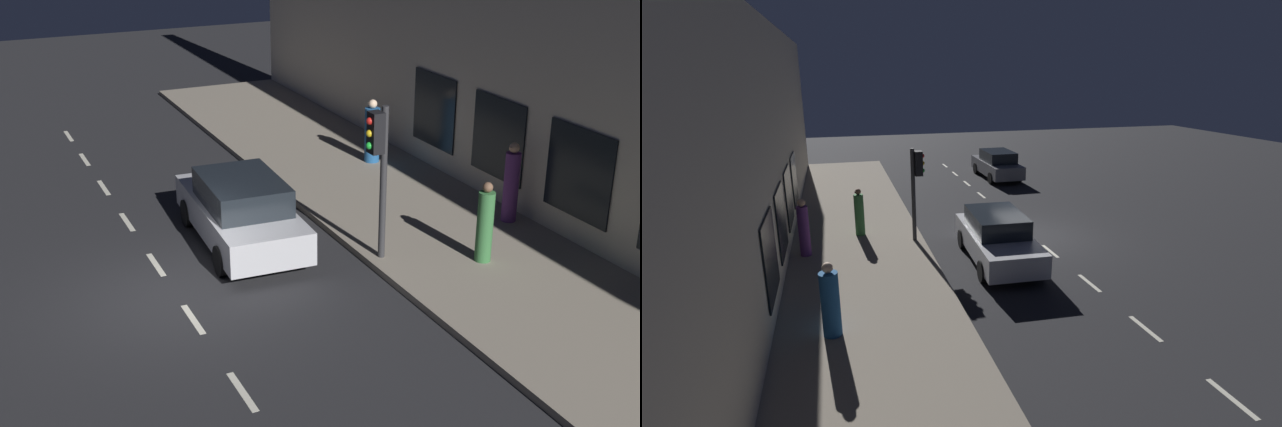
{
  "view_description": "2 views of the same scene",
  "coord_description": "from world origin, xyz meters",
  "views": [
    {
      "loc": [
        -3.75,
        -14.43,
        7.64
      ],
      "look_at": [
        2.69,
        -0.79,
        1.57
      ],
      "focal_mm": 47.51,
      "sensor_mm": 36.0,
      "label": 1
    },
    {
      "loc": [
        6.85,
        15.24,
        5.91
      ],
      "look_at": [
        2.66,
        -0.07,
        1.07
      ],
      "focal_mm": 26.44,
      "sensor_mm": 36.0,
      "label": 2
    }
  ],
  "objects": [
    {
      "name": "ground_plane",
      "position": [
        0.0,
        0.0,
        0.0
      ],
      "size": [
        60.0,
        60.0,
        0.0
      ],
      "primitive_type": "plane",
      "color": "#232326"
    },
    {
      "name": "sidewalk",
      "position": [
        6.25,
        0.0,
        0.07
      ],
      "size": [
        4.5,
        32.0,
        0.15
      ],
      "color": "gray",
      "rests_on": "ground"
    },
    {
      "name": "building_facade",
      "position": [
        8.8,
        0.0,
        3.68
      ],
      "size": [
        0.65,
        32.0,
        7.38
      ],
      "color": "beige",
      "rests_on": "ground"
    },
    {
      "name": "lane_centre_line",
      "position": [
        0.0,
        -1.0,
        0.0
      ],
      "size": [
        0.12,
        27.2,
        0.01
      ],
      "color": "beige",
      "rests_on": "ground"
    },
    {
      "name": "traffic_light",
      "position": [
        4.21,
        -0.34,
        2.38
      ],
      "size": [
        0.49,
        0.32,
        3.26
      ],
      "color": "#2D2D30",
      "rests_on": "sidewalk"
    },
    {
      "name": "parked_car_1",
      "position": [
        2.02,
        1.86,
        0.79
      ],
      "size": [
        2.09,
        4.63,
        1.58
      ],
      "rotation": [
        0.0,
        0.0,
        -0.05
      ],
      "color": "#B7B7BC",
      "rests_on": "ground"
    },
    {
      "name": "pedestrian_0",
      "position": [
        6.14,
        -1.4,
        0.95
      ],
      "size": [
        0.45,
        0.45,
        1.73
      ],
      "rotation": [
        0.0,
        0.0,
        5.12
      ],
      "color": "#336B38",
      "rests_on": "sidewalk"
    },
    {
      "name": "pedestrian_1",
      "position": [
        7.19,
        5.36,
        0.96
      ],
      "size": [
        0.59,
        0.59,
        1.77
      ],
      "rotation": [
        0.0,
        0.0,
        0.72
      ],
      "color": "#1E5189",
      "rests_on": "sidewalk"
    },
    {
      "name": "pedestrian_2",
      "position": [
        7.98,
        0.16,
        1.03
      ],
      "size": [
        0.41,
        0.41,
        1.88
      ],
      "rotation": [
        0.0,
        0.0,
        1.76
      ],
      "color": "#5B2D70",
      "rests_on": "sidewalk"
    }
  ]
}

